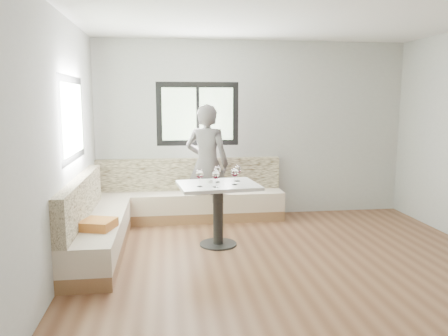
{
  "coord_description": "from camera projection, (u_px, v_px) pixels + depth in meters",
  "views": [
    {
      "loc": [
        -1.4,
        -4.44,
        1.87
      ],
      "look_at": [
        -0.67,
        1.09,
        1.0
      ],
      "focal_mm": 35.0,
      "sensor_mm": 36.0,
      "label": 1
    }
  ],
  "objects": [
    {
      "name": "wine_glass_c",
      "position": [
        235.0,
        173.0,
        5.48
      ],
      "size": [
        0.1,
        0.1,
        0.22
      ],
      "color": "white",
      "rests_on": "table"
    },
    {
      "name": "banquette",
      "position": [
        154.0,
        210.0,
        6.16
      ],
      "size": [
        2.9,
        2.8,
        0.95
      ],
      "color": "#8D613D",
      "rests_on": "ground"
    },
    {
      "name": "wine_glass_e",
      "position": [
        238.0,
        170.0,
        5.71
      ],
      "size": [
        0.1,
        0.1,
        0.22
      ],
      "color": "white",
      "rests_on": "table"
    },
    {
      "name": "room",
      "position": [
        291.0,
        143.0,
        4.67
      ],
      "size": [
        5.01,
        5.01,
        2.81
      ],
      "color": "brown",
      "rests_on": "ground"
    },
    {
      "name": "table",
      "position": [
        218.0,
        199.0,
        5.6
      ],
      "size": [
        1.07,
        0.87,
        0.81
      ],
      "rotation": [
        0.0,
        0.0,
        0.11
      ],
      "color": "black",
      "rests_on": "ground"
    },
    {
      "name": "olive_ramekin",
      "position": [
        209.0,
        181.0,
        5.64
      ],
      "size": [
        0.09,
        0.09,
        0.04
      ],
      "color": "white",
      "rests_on": "table"
    },
    {
      "name": "wine_glass_b",
      "position": [
        216.0,
        175.0,
        5.33
      ],
      "size": [
        0.1,
        0.1,
        0.22
      ],
      "color": "white",
      "rests_on": "table"
    },
    {
      "name": "person",
      "position": [
        207.0,
        164.0,
        6.62
      ],
      "size": [
        0.77,
        0.64,
        1.81
      ],
      "primitive_type": "imported",
      "rotation": [
        0.0,
        0.0,
        2.78
      ],
      "color": "#554F4F",
      "rests_on": "ground"
    },
    {
      "name": "wine_glass_d",
      "position": [
        217.0,
        171.0,
        5.64
      ],
      "size": [
        0.1,
        0.1,
        0.22
      ],
      "color": "white",
      "rests_on": "table"
    },
    {
      "name": "wine_glass_a",
      "position": [
        200.0,
        175.0,
        5.35
      ],
      "size": [
        0.1,
        0.1,
        0.22
      ],
      "color": "white",
      "rests_on": "table"
    }
  ]
}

